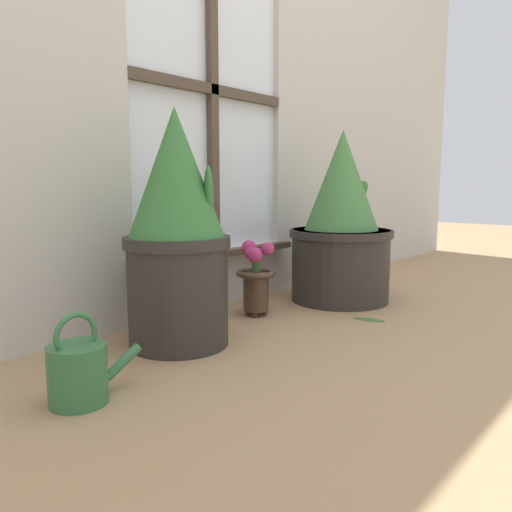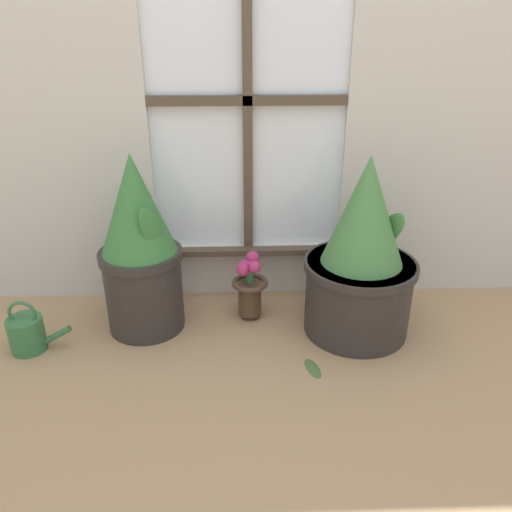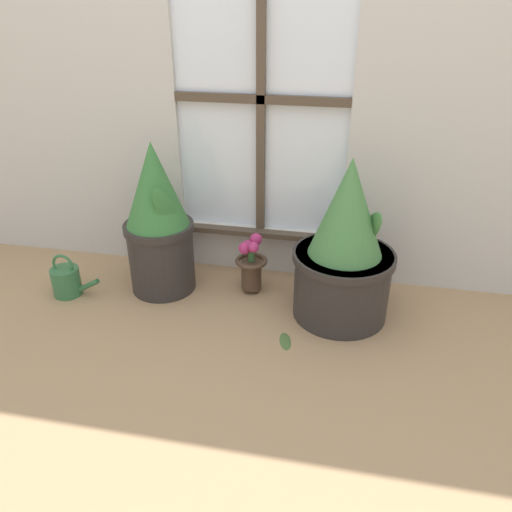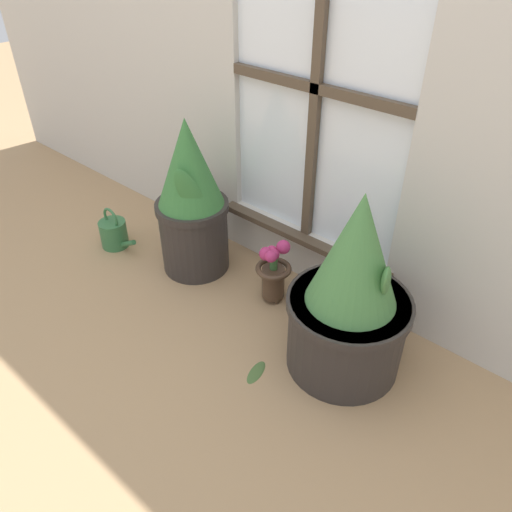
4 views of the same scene
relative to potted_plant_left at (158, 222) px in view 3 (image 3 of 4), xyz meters
name	(u,v)px [view 3 (image 3 of 4)]	position (x,y,z in m)	size (l,w,h in m)	color
ground_plane	(237,328)	(0.40, -0.24, -0.32)	(10.00, 10.00, 0.00)	tan
potted_plant_left	(158,222)	(0.00, 0.00, 0.00)	(0.30, 0.30, 0.67)	#2D2826
potted_plant_right	(345,252)	(0.79, -0.05, -0.04)	(0.41, 0.41, 0.67)	#2D2826
flower_vase	(251,263)	(0.40, 0.05, -0.19)	(0.14, 0.14, 0.26)	#473323
watering_can	(67,281)	(-0.40, -0.14, -0.26)	(0.22, 0.12, 0.20)	#336B3D
fallen_leaf	(285,341)	(0.60, -0.29, -0.32)	(0.07, 0.12, 0.01)	#476633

